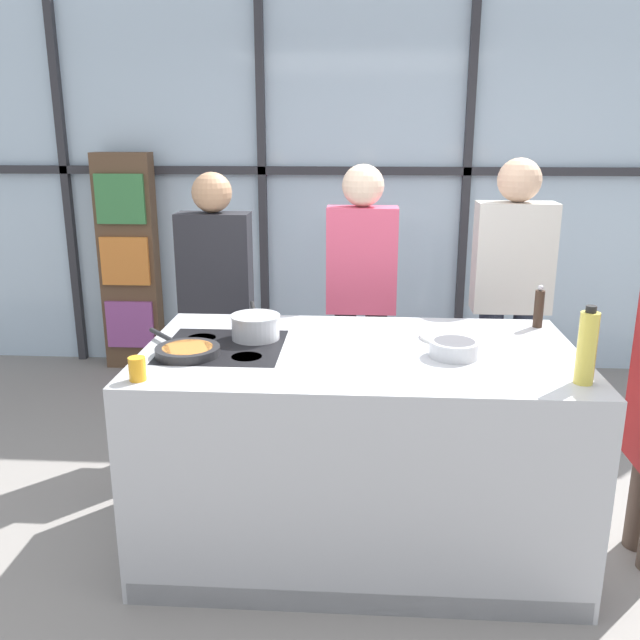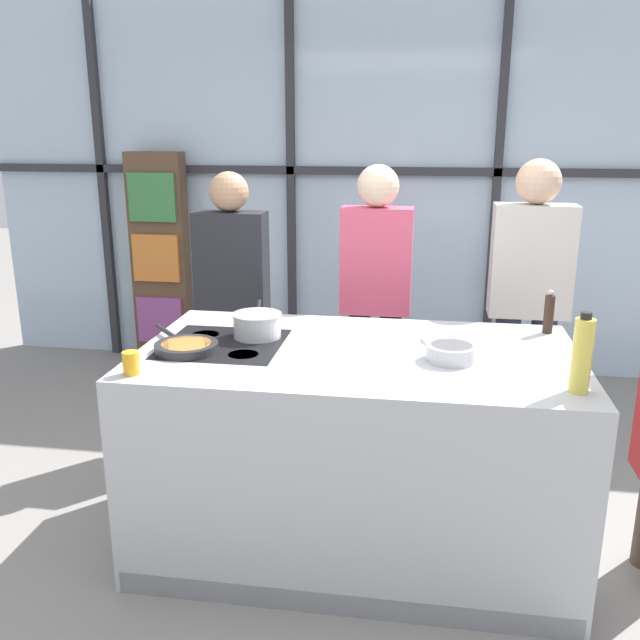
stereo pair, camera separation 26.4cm
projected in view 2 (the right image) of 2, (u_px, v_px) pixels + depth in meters
ground_plane at (355, 539)px, 3.17m from camera, size 18.00×18.00×0.00m
back_window_wall at (392, 189)px, 5.12m from camera, size 6.40×0.10×2.80m
bookshelf at (160, 260)px, 5.37m from camera, size 0.44×0.19×1.68m
demo_island at (356, 449)px, 3.04m from camera, size 1.88×1.05×0.93m
spectator_far_left at (232, 291)px, 3.99m from camera, size 0.41×0.23×1.62m
spectator_center_left at (376, 290)px, 3.85m from camera, size 0.40×0.23×1.66m
spectator_center_right at (529, 294)px, 3.73m from camera, size 0.43×0.24×1.70m
frying_pan at (186, 346)px, 2.90m from camera, size 0.38×0.41×0.04m
saucepan at (257, 324)px, 3.08m from camera, size 0.22×0.41×0.11m
white_plate at (451, 340)px, 3.02m from camera, size 0.26×0.26×0.01m
mixing_bowl at (451, 352)px, 2.77m from camera, size 0.21×0.21×0.07m
oil_bottle at (582, 355)px, 2.41m from camera, size 0.07×0.07×0.30m
pepper_grinder at (549, 313)px, 3.13m from camera, size 0.05×0.05×0.21m
juice_glass_near at (131, 363)px, 2.62m from camera, size 0.06×0.06×0.09m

